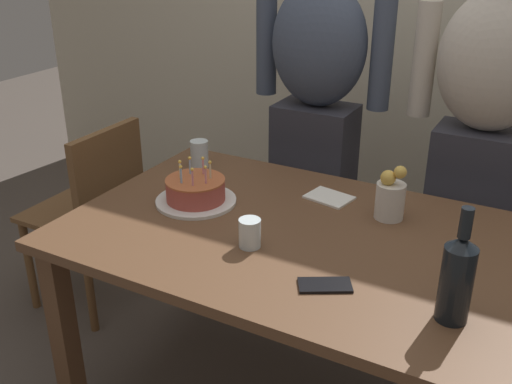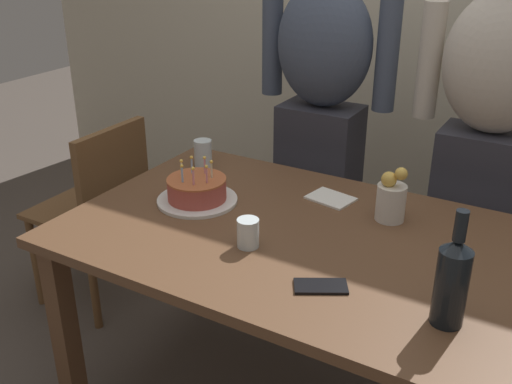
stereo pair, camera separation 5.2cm
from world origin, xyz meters
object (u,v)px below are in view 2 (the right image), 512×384
cell_phone (321,286)px  person_man_bearded (321,116)px  wine_bottle (452,280)px  napkin_stack (331,198)px  dining_chair (100,202)px  person_woman_cardigan (487,144)px  flower_vase (391,199)px  water_glass_near (248,233)px  birthday_cake (197,191)px  water_glass_far (203,153)px

cell_phone → person_man_bearded: person_man_bearded is taller
wine_bottle → napkin_stack: size_ratio=1.99×
wine_bottle → dining_chair: bearing=165.5°
wine_bottle → person_woman_cardigan: (-0.11, 1.00, 0.01)m
flower_vase → person_woman_cardigan: person_woman_cardigan is taller
cell_phone → flower_vase: (0.03, 0.48, 0.07)m
cell_phone → dining_chair: dining_chair is taller
napkin_stack → person_woman_cardigan: size_ratio=0.09×
flower_vase → person_man_bearded: person_man_bearded is taller
water_glass_near → dining_chair: size_ratio=0.10×
cell_phone → person_woman_cardigan: 1.05m
wine_bottle → person_man_bearded: person_man_bearded is taller
water_glass_near → dining_chair: dining_chair is taller
cell_phone → napkin_stack: same height
wine_bottle → flower_vase: wine_bottle is taller
dining_chair → birthday_cake: bearing=76.5°
person_man_bearded → person_woman_cardigan: size_ratio=1.00×
wine_bottle → flower_vase: size_ratio=1.62×
napkin_stack → birthday_cake: bearing=-147.3°
water_glass_near → birthday_cake: bearing=150.6°
water_glass_near → napkin_stack: water_glass_near is taller
flower_vase → person_man_bearded: bearing=133.1°
napkin_stack → dining_chair: dining_chair is taller
water_glass_near → water_glass_far: bearing=136.6°
flower_vase → dining_chair: flower_vase is taller
water_glass_near → flower_vase: flower_vase is taller
wine_bottle → napkin_stack: wine_bottle is taller
birthday_cake → flower_vase: (0.63, 0.21, 0.03)m
water_glass_near → person_man_bearded: 0.95m
person_woman_cardigan → water_glass_near: bearing=61.6°
napkin_stack → person_man_bearded: person_man_bearded is taller
water_glass_far → water_glass_near: bearing=-43.4°
napkin_stack → person_man_bearded: bearing=118.8°
napkin_stack → person_woman_cardigan: person_woman_cardigan is taller
water_glass_far → person_woman_cardigan: (0.99, 0.46, 0.08)m
birthday_cake → person_man_bearded: size_ratio=0.17×
water_glass_near → person_woman_cardigan: (0.50, 0.92, 0.09)m
napkin_stack → water_glass_near: bearing=-100.6°
birthday_cake → flower_vase: 0.66m
flower_vase → birthday_cake: bearing=-161.5°
flower_vase → person_woman_cardigan: bearing=70.6°
water_glass_far → person_woman_cardigan: 1.10m
dining_chair → water_glass_near: bearing=70.9°
person_woman_cardigan → dining_chair: person_woman_cardigan is taller
birthday_cake → cell_phone: size_ratio=1.97×
water_glass_far → dining_chair: size_ratio=0.13×
cell_phone → person_man_bearded: size_ratio=0.09×
water_glass_far → person_man_bearded: bearing=56.8°
napkin_stack → person_man_bearded: 0.57m
water_glass_near → dining_chair: 1.05m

